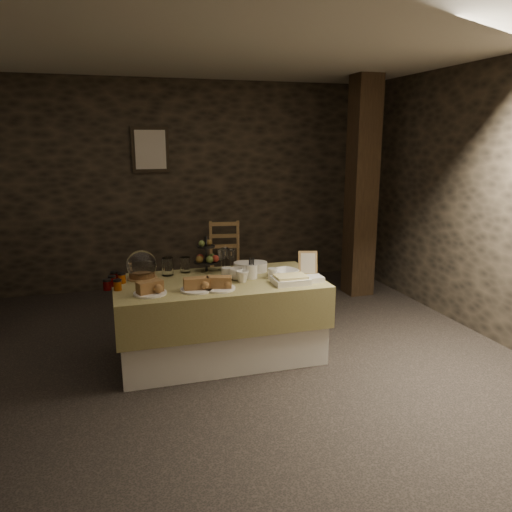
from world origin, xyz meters
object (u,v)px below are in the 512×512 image
object	(u,v)px
chair	(225,260)
fruit_stand	(207,258)
timber_column	(362,189)
buffet_table	(219,313)

from	to	relation	value
chair	fruit_stand	xyz separation A→B (m)	(-0.54, -1.64, 0.44)
fruit_stand	chair	bearing A→B (deg)	71.68
chair	timber_column	distance (m)	1.90
chair	fruit_stand	bearing A→B (deg)	-99.75
buffet_table	chair	bearing A→B (deg)	75.52
buffet_table	fruit_stand	bearing A→B (deg)	95.96
buffet_table	timber_column	xyz separation A→B (m)	(2.05, 1.34, 0.90)
chair	timber_column	world-z (taller)	timber_column
chair	fruit_stand	world-z (taller)	fruit_stand
chair	timber_column	size ratio (longest dim) A/B	0.26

